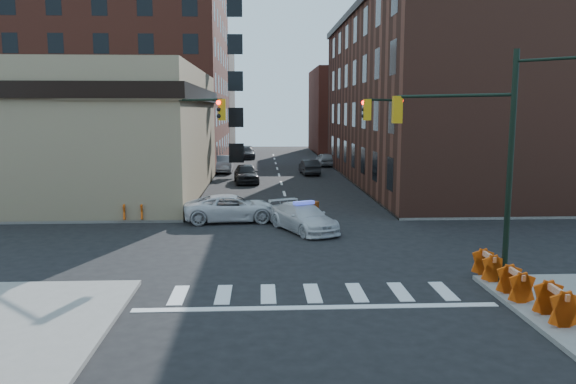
{
  "coord_description": "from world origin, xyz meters",
  "views": [
    {
      "loc": [
        -1.71,
        -24.99,
        6.14
      ],
      "look_at": [
        -0.41,
        1.86,
        2.2
      ],
      "focal_mm": 35.0,
      "sensor_mm": 36.0,
      "label": 1
    }
  ],
  "objects": [
    {
      "name": "barricade_se_b",
      "position": [
        6.4,
        -8.03,
        0.62
      ],
      "size": [
        0.63,
        1.25,
        0.93
      ],
      "primitive_type": null,
      "rotation": [
        0.0,
        0.0,
        1.56
      ],
      "color": "#F0560B",
      "rests_on": "sidewalk_se"
    },
    {
      "name": "barricade_se_d",
      "position": [
        6.69,
        -10.0,
        0.64
      ],
      "size": [
        0.69,
        1.34,
        0.99
      ],
      "primitive_type": null,
      "rotation": [
        0.0,
        0.0,
        1.54
      ],
      "color": "#C75F09",
      "rests_on": "sidewalk_se"
    },
    {
      "name": "sidewalk_ne",
      "position": [
        23.0,
        32.75,
        0.07
      ],
      "size": [
        34.0,
        54.5,
        0.15
      ],
      "primitive_type": "cube",
      "color": "gray",
      "rests_on": "ground"
    },
    {
      "name": "commercial_row_ne",
      "position": [
        13.0,
        22.5,
        7.0
      ],
      "size": [
        14.0,
        34.0,
        14.0
      ],
      "primitive_type": "cube",
      "color": "#532C21",
      "rests_on": "ground"
    },
    {
      "name": "parked_car_enear",
      "position": [
        2.92,
        28.3,
        0.71
      ],
      "size": [
        1.85,
        4.4,
        1.41
      ],
      "primitive_type": "imported",
      "rotation": [
        0.0,
        0.0,
        3.23
      ],
      "color": "black",
      "rests_on": "ground"
    },
    {
      "name": "parked_car_wfar",
      "position": [
        -5.43,
        30.76,
        0.82
      ],
      "size": [
        1.81,
        5.02,
        1.65
      ],
      "primitive_type": "imported",
      "rotation": [
        0.0,
        0.0,
        0.01
      ],
      "color": "#9D9FA5",
      "rests_on": "ground"
    },
    {
      "name": "signal_pole_ne",
      "position": [
        5.84,
        5.35,
        4.34
      ],
      "size": [
        3.67,
        3.58,
        8.0
      ],
      "rotation": [
        0.0,
        0.0,
        -2.36
      ],
      "color": "black",
      "rests_on": "sidewalk_ne"
    },
    {
      "name": "pedestrian_c",
      "position": [
        -10.12,
        6.98,
        1.15
      ],
      "size": [
        1.24,
        0.69,
        2.0
      ],
      "primitive_type": "imported",
      "rotation": [
        0.0,
        0.0,
        0.18
      ],
      "color": "#1F222F",
      "rests_on": "sidewalk_nw"
    },
    {
      "name": "ground",
      "position": [
        0.0,
        0.0,
        0.0
      ],
      "size": [
        140.0,
        140.0,
        0.0
      ],
      "primitive_type": "plane",
      "color": "black",
      "rests_on": "ground"
    },
    {
      "name": "filler_nw",
      "position": [
        -16.0,
        62.0,
        8.0
      ],
      "size": [
        20.0,
        18.0,
        16.0
      ],
      "primitive_type": "cube",
      "color": "brown",
      "rests_on": "ground"
    },
    {
      "name": "barricade_se_a",
      "position": [
        6.4,
        -5.84,
        0.61
      ],
      "size": [
        0.62,
        1.22,
        0.92
      ],
      "primitive_type": null,
      "rotation": [
        0.0,
        0.0,
        1.58
      ],
      "color": "#CC3A09",
      "rests_on": "sidewalk_se"
    },
    {
      "name": "barrel_road",
      "position": [
        1.2,
        5.73,
        0.54
      ],
      "size": [
        0.77,
        0.77,
        1.09
      ],
      "primitive_type": "cylinder",
      "rotation": [
        0.0,
        0.0,
        0.31
      ],
      "color": "#DA5D0A",
      "rests_on": "ground"
    },
    {
      "name": "barrel_bank",
      "position": [
        -4.75,
        7.36,
        0.48
      ],
      "size": [
        0.64,
        0.64,
        0.96
      ],
      "primitive_type": "cylinder",
      "rotation": [
        0.0,
        0.0,
        0.21
      ],
      "color": "#CC5209",
      "rests_on": "ground"
    },
    {
      "name": "tree_ne_near",
      "position": [
        7.5,
        26.0,
        3.49
      ],
      "size": [
        3.0,
        3.0,
        4.85
      ],
      "color": "black",
      "rests_on": "sidewalk_ne"
    },
    {
      "name": "parked_car_wdeep",
      "position": [
        -3.62,
        46.56,
        0.75
      ],
      "size": [
        2.56,
        5.37,
        1.51
      ],
      "primitive_type": "imported",
      "rotation": [
        0.0,
        0.0,
        0.09
      ],
      "color": "black",
      "rests_on": "ground"
    },
    {
      "name": "pickup",
      "position": [
        -3.3,
        5.8,
        0.74
      ],
      "size": [
        5.54,
        2.93,
        1.48
      ],
      "primitive_type": "imported",
      "rotation": [
        0.0,
        0.0,
        1.66
      ],
      "color": "silver",
      "rests_on": "ground"
    },
    {
      "name": "pedestrian_b",
      "position": [
        -11.59,
        6.0,
        0.96
      ],
      "size": [
        0.87,
        0.73,
        1.62
      ],
      "primitive_type": "imported",
      "rotation": [
        0.0,
        0.0,
        0.16
      ],
      "color": "black",
      "rests_on": "sidewalk_nw"
    },
    {
      "name": "sidewalk_nw",
      "position": [
        -23.0,
        32.75,
        0.07
      ],
      "size": [
        34.0,
        54.5,
        0.15
      ],
      "primitive_type": "cube",
      "color": "gray",
      "rests_on": "ground"
    },
    {
      "name": "barricade_nw_b",
      "position": [
        -11.79,
        6.55,
        0.55
      ],
      "size": [
        1.13,
        0.65,
        0.81
      ],
      "primitive_type": null,
      "rotation": [
        0.0,
        0.0,
        0.11
      ],
      "color": "#C83809",
      "rests_on": "sidewalk_nw"
    },
    {
      "name": "bank_building",
      "position": [
        -17.0,
        16.5,
        4.5
      ],
      "size": [
        22.0,
        22.0,
        9.0
      ],
      "primitive_type": "cube",
      "color": "#867958",
      "rests_on": "ground"
    },
    {
      "name": "parked_car_wnear",
      "position": [
        -2.97,
        22.29,
        0.81
      ],
      "size": [
        2.39,
        4.94,
        1.62
      ],
      "primitive_type": "imported",
      "rotation": [
        0.0,
        0.0,
        0.1
      ],
      "color": "black",
      "rests_on": "ground"
    },
    {
      "name": "parked_car_efar",
      "position": [
        5.37,
        36.48,
        0.74
      ],
      "size": [
        1.97,
        4.42,
        1.48
      ],
      "primitive_type": "imported",
      "rotation": [
        0.0,
        0.0,
        3.2
      ],
      "color": "#93969B",
      "rests_on": "ground"
    },
    {
      "name": "pedestrian_a",
      "position": [
        -9.6,
        6.95,
        0.94
      ],
      "size": [
        0.69,
        0.64,
        1.59
      ],
      "primitive_type": "imported",
      "rotation": [
        0.0,
        0.0,
        -0.62
      ],
      "color": "black",
      "rests_on": "sidewalk_nw"
    },
    {
      "name": "barricade_nw_a",
      "position": [
        -8.71,
        5.7,
        0.62
      ],
      "size": [
        1.27,
        0.66,
        0.94
      ],
      "primitive_type": null,
      "rotation": [
        0.0,
        0.0,
        0.03
      ],
      "color": "red",
      "rests_on": "sidewalk_nw"
    },
    {
      "name": "filler_ne",
      "position": [
        14.0,
        58.0,
        6.0
      ],
      "size": [
        16.0,
        16.0,
        12.0
      ],
      "primitive_type": "cube",
      "color": "maroon",
      "rests_on": "ground"
    },
    {
      "name": "tree_ne_far",
      "position": [
        7.5,
        34.0,
        3.49
      ],
      "size": [
        3.0,
        3.0,
        4.85
      ],
      "color": "black",
      "rests_on": "sidewalk_ne"
    },
    {
      "name": "police_car",
      "position": [
        0.44,
        3.05,
        0.7
      ],
      "size": [
        3.85,
        5.22,
        1.41
      ],
      "primitive_type": "imported",
      "rotation": [
        0.0,
        0.0,
        0.44
      ],
      "color": "silver",
      "rests_on": "ground"
    },
    {
      "name": "signal_pole_se",
      "position": [
        6.04,
        -5.52,
        4.61
      ],
      "size": [
        5.4,
        5.27,
        8.0
      ],
      "rotation": [
        0.0,
        0.0,
        2.36
      ],
      "color": "black",
      "rests_on": "sidewalk_se"
    },
    {
      "name": "signal_pole_nw",
      "position": [
        -5.85,
        5.34,
        4.34
      ],
      "size": [
        3.58,
        3.67,
        8.0
      ],
      "rotation": [
        0.0,
        0.0,
        -0.79
      ],
      "color": "black",
      "rests_on": "sidewalk_nw"
    },
    {
      "name": "apartment_block",
      "position": [
        -18.5,
        40.0,
        12.0
      ],
      "size": [
        25.0,
        25.0,
        24.0
      ],
      "primitive_type": "cube",
      "color": "maroon",
      "rests_on": "ground"
    }
  ]
}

